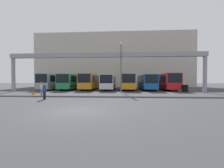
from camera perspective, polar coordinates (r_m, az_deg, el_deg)
The scene contains 15 objects.
ground_plane at distance 9.71m, azimuth -12.81°, elevation -9.97°, with size 200.00×200.00×0.00m, color #38383D.
building_backdrop at distance 50.50m, azimuth 0.65°, elevation 8.47°, with size 48.07×12.00×16.33m.
overhead_gantry at distance 24.62m, azimuth -2.66°, elevation 9.58°, with size 31.89×0.80×6.37m.
bus_slot_0 at distance 34.84m, azimuth -20.62°, elevation 1.16°, with size 2.47×11.91×3.20m.
bus_slot_1 at distance 32.95m, azimuth -14.81°, elevation 1.12°, with size 2.57×10.91×3.12m.
bus_slot_2 at distance 32.40m, azimuth -8.01°, elevation 1.22°, with size 2.57×11.89×3.20m.
bus_slot_3 at distance 30.93m, azimuth -1.29°, elevation 1.05°, with size 2.48×10.06×3.02m.
bus_slot_4 at distance 31.81m, azimuth 5.86°, elevation 1.17°, with size 2.57×12.02×3.14m.
bus_slot_5 at distance 31.69m, azimuth 12.93°, elevation 1.01°, with size 2.49×11.01×3.01m.
bus_slot_6 at distance 32.84m, azimuth 19.56°, elevation 1.18°, with size 2.59×11.65×3.22m.
pedestrian_near_right at distance 20.62m, azimuth -25.29°, elevation -1.57°, with size 0.35×0.35×1.70m.
pedestrian_far_center at distance 16.44m, azimuth -24.35°, elevation -2.43°, with size 0.33×0.33×1.61m.
traffic_cone at distance 22.54m, azimuth -27.77°, elevation -2.87°, with size 0.44×0.44×0.61m.
tire_stack at distance 27.71m, azimuth 26.04°, elevation -1.49°, with size 1.04×1.04×1.20m.
lamp_post at distance 23.76m, azimuth 3.46°, elevation 7.20°, with size 0.36×0.36×7.93m.
Camera 1 is at (2.73, -9.12, 1.90)m, focal length 24.00 mm.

